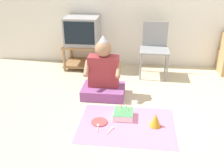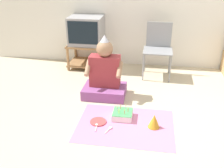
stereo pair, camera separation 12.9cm
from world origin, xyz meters
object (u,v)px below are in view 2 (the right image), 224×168
tv (86,30)px  paper_plate (98,122)px  person_seated (105,76)px  folding_chair (158,46)px  party_hat_blue (154,121)px  birthday_cake (123,115)px

tv → paper_plate: size_ratio=2.90×
tv → person_seated: 1.20m
tv → person_seated: size_ratio=0.65×
folding_chair → party_hat_blue: size_ratio=5.31×
person_seated → paper_plate: person_seated is taller
person_seated → folding_chair: bearing=50.4°
party_hat_blue → folding_chair: bearing=89.3°
birthday_cake → tv: bearing=117.1°
tv → party_hat_blue: bearing=-55.6°
birthday_cake → paper_plate: birthday_cake is taller
folding_chair → tv: bearing=171.8°
folding_chair → paper_plate: folding_chair is taller
paper_plate → folding_chair: bearing=67.0°
party_hat_blue → paper_plate: bearing=180.0°
paper_plate → tv: bearing=107.4°
folding_chair → birthday_cake: size_ratio=3.63×
folding_chair → birthday_cake: folding_chair is taller
folding_chair → paper_plate: bearing=-113.0°
birthday_cake → paper_plate: bearing=-152.4°
paper_plate → person_seated: bearing=93.8°
person_seated → birthday_cake: 0.68m
folding_chair → paper_plate: (-0.66, -1.56, -0.48)m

